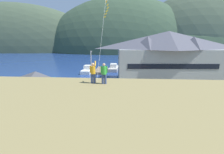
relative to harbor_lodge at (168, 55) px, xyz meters
The scene contains 24 objects.
ground_plane 26.22m from the harbor_lodge, 121.48° to the right, with size 600.00×600.00×0.00m, color #66604C.
parking_lot_pad 22.24m from the harbor_lodge, 128.49° to the right, with size 40.00×20.00×0.10m, color gray.
bay_water 40.98m from the harbor_lodge, 109.17° to the left, with size 360.00×84.00×0.03m, color navy.
far_hill_west_ridge 134.10m from the harbor_lodge, 137.88° to the left, with size 145.07×46.26×70.31m, color #3D4C38.
far_hill_east_peak 90.84m from the harbor_lodge, 97.92° to the left, with size 112.05×58.58×75.90m, color #334733.
far_hill_center_saddle 106.31m from the harbor_lodge, 64.90° to the left, with size 114.81×73.09×50.78m, color #334733.
far_hill_far_shoulder 107.54m from the harbor_lodge, 63.39° to the left, with size 106.18×69.22×85.58m, color #42513D.
harbor_lodge is the anchor object (origin of this frame).
storage_shed_near_lot 29.02m from the harbor_lodge, 152.78° to the right, with size 6.19×4.77×4.45m.
wharf_dock 21.06m from the harbor_lodge, 148.24° to the left, with size 3.20×10.21×0.70m.
moored_boat_wharfside 23.51m from the harbor_lodge, 156.14° to the left, with size 3.01×8.43×2.16m.
moored_boat_outer_mooring 19.59m from the harbor_lodge, 135.80° to the left, with size 3.08×8.58×2.16m.
parked_car_front_row_end 31.19m from the harbor_lodge, 139.21° to the right, with size 4.34×2.34×1.82m.
parked_car_lone_by_shed 22.02m from the harbor_lodge, 133.44° to the right, with size 4.30×2.26×1.82m.
parked_car_mid_row_far 22.45m from the harbor_lodge, 97.10° to the right, with size 4.31×2.28×1.82m.
parked_car_front_row_red 16.53m from the harbor_lodge, 97.16° to the right, with size 4.31×2.27×1.82m.
parked_car_back_row_left 16.86m from the harbor_lodge, 116.50° to the right, with size 4.27×2.19×1.82m.
parked_car_mid_row_near 25.75m from the harbor_lodge, 119.43° to the right, with size 4.33×2.33×1.82m.
parked_car_corner_spot 16.36m from the harbor_lodge, 79.52° to the right, with size 4.29×2.23×1.82m.
parked_car_front_row_silver 29.08m from the harbor_lodge, 130.37° to the right, with size 4.21×2.07×1.82m.
parking_light_pole 19.64m from the harbor_lodge, 145.14° to the right, with size 0.24×0.78×7.77m.
person_kite_flyer 30.99m from the harbor_lodge, 114.09° to the right, with size 0.52×0.68×1.86m.
person_companion 30.75m from the harbor_lodge, 112.38° to the right, with size 0.55×0.40×1.74m.
flying_kite 26.25m from the harbor_lodge, 119.21° to the right, with size 1.24×6.70×8.95m.
Camera 1 is at (3.32, -21.18, 10.31)m, focal length 28.82 mm.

